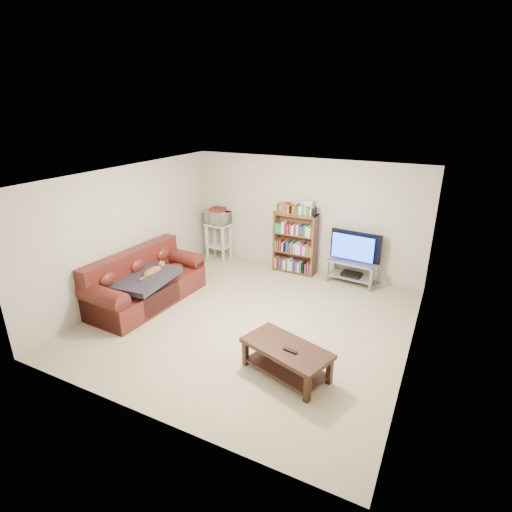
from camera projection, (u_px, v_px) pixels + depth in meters
The scene contains 19 objects.
floor at pixel (251, 320), 6.72m from camera, with size 5.00×5.00×0.00m, color #BDB08C.
ceiling at pixel (250, 177), 5.86m from camera, with size 5.00×5.00×0.00m, color white.
wall_back at pixel (305, 216), 8.38m from camera, with size 5.00×5.00×0.00m, color beige.
wall_front at pixel (141, 328), 4.21m from camera, with size 5.00×5.00×0.00m, color beige.
wall_left at pixel (130, 232), 7.34m from camera, with size 5.00×5.00×0.00m, color beige.
wall_right at pixel (419, 283), 5.24m from camera, with size 5.00×5.00×0.00m, color beige.
sofa at pixel (144, 285), 7.25m from camera, with size 1.05×2.24×0.94m.
blanket at pixel (145, 279), 6.96m from camera, with size 0.85×1.10×0.10m, color #26242D.
cat at pixel (153, 272), 7.11m from camera, with size 0.24×0.60×0.18m, color brown, non-canonical shape.
coffee_table at pixel (286, 355), 5.29m from camera, with size 1.31×0.92×0.43m.
remote at pixel (290, 351), 5.13m from camera, with size 0.19×0.05×0.02m, color black.
tv_stand at pixel (352, 268), 7.99m from camera, with size 0.99×0.51×0.48m.
television at pixel (354, 247), 7.82m from camera, with size 1.02×0.13×0.59m, color black.
dvd_player at pixel (351, 274), 8.03m from camera, with size 0.38×0.27×0.06m, color black.
bookshelf at pixel (295, 242), 8.40m from camera, with size 0.92×0.30×1.31m.
shelf_clutter at pixel (301, 208), 8.10m from camera, with size 0.67×0.21×0.28m.
microwave_stand at pixel (219, 236), 9.19m from camera, with size 0.55×0.42×0.84m.
microwave at pixel (218, 218), 9.03m from camera, with size 0.52×0.35×0.29m, color silver.
game_boxes at pixel (218, 210), 8.97m from camera, with size 0.31×0.27×0.05m, color maroon.
Camera 1 is at (2.72, -5.22, 3.42)m, focal length 28.00 mm.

